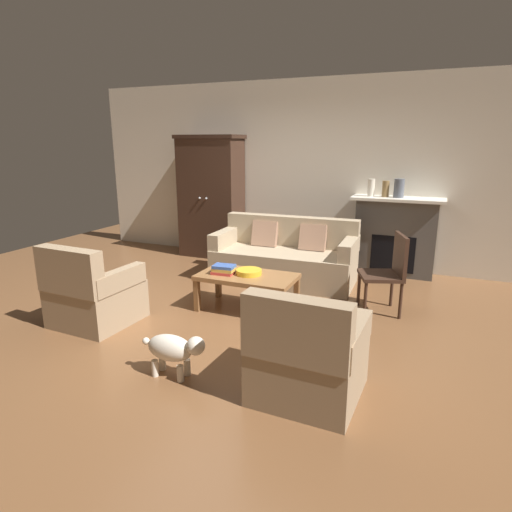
{
  "coord_description": "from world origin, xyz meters",
  "views": [
    {
      "loc": [
        2.08,
        -4.07,
        1.87
      ],
      "look_at": [
        0.13,
        0.53,
        0.55
      ],
      "focal_mm": 30.28,
      "sensor_mm": 36.0,
      "label": 1
    }
  ],
  "objects_px": {
    "fireplace": "(395,236)",
    "coffee_table": "(247,279)",
    "mantel_vase_cream": "(371,188)",
    "dog": "(174,349)",
    "armoire": "(211,197)",
    "book_stack": "(224,269)",
    "side_chair_wooden": "(389,269)",
    "armchair_near_right": "(307,358)",
    "armchair_near_left": "(93,295)",
    "mantel_vase_bronze": "(386,189)",
    "couch": "(285,258)",
    "mantel_vase_slate": "(399,188)",
    "fruit_bowl": "(249,272)"
  },
  "relations": [
    {
      "from": "mantel_vase_bronze",
      "to": "armchair_near_left",
      "type": "height_order",
      "value": "mantel_vase_bronze"
    },
    {
      "from": "book_stack",
      "to": "mantel_vase_bronze",
      "type": "bearing_deg",
      "value": 56.01
    },
    {
      "from": "armchair_near_left",
      "to": "armchair_near_right",
      "type": "height_order",
      "value": "same"
    },
    {
      "from": "mantel_vase_slate",
      "to": "armchair_near_left",
      "type": "bearing_deg",
      "value": -131.28
    },
    {
      "from": "fireplace",
      "to": "mantel_vase_cream",
      "type": "bearing_deg",
      "value": -177.3
    },
    {
      "from": "mantel_vase_bronze",
      "to": "dog",
      "type": "xyz_separation_m",
      "value": [
        -1.15,
        -3.67,
        -0.99
      ]
    },
    {
      "from": "armchair_near_left",
      "to": "dog",
      "type": "xyz_separation_m",
      "value": [
        1.38,
        -0.58,
        -0.07
      ]
    },
    {
      "from": "armoire",
      "to": "armchair_near_right",
      "type": "bearing_deg",
      "value": -52.14
    },
    {
      "from": "book_stack",
      "to": "fruit_bowl",
      "type": "bearing_deg",
      "value": 18.7
    },
    {
      "from": "side_chair_wooden",
      "to": "coffee_table",
      "type": "bearing_deg",
      "value": -159.5
    },
    {
      "from": "mantel_vase_bronze",
      "to": "mantel_vase_slate",
      "type": "xyz_separation_m",
      "value": [
        0.18,
        0.0,
        0.02
      ]
    },
    {
      "from": "couch",
      "to": "book_stack",
      "type": "height_order",
      "value": "couch"
    },
    {
      "from": "book_stack",
      "to": "armchair_near_left",
      "type": "distance_m",
      "value": 1.42
    },
    {
      "from": "fireplace",
      "to": "coffee_table",
      "type": "distance_m",
      "value": 2.54
    },
    {
      "from": "mantel_vase_slate",
      "to": "mantel_vase_bronze",
      "type": "bearing_deg",
      "value": 180.0
    },
    {
      "from": "book_stack",
      "to": "dog",
      "type": "relative_size",
      "value": 0.46
    },
    {
      "from": "side_chair_wooden",
      "to": "couch",
      "type": "bearing_deg",
      "value": 155.95
    },
    {
      "from": "fireplace",
      "to": "coffee_table",
      "type": "relative_size",
      "value": 1.15
    },
    {
      "from": "book_stack",
      "to": "side_chair_wooden",
      "type": "relative_size",
      "value": 0.3
    },
    {
      "from": "fruit_bowl",
      "to": "mantel_vase_bronze",
      "type": "bearing_deg",
      "value": 60.21
    },
    {
      "from": "coffee_table",
      "to": "fruit_bowl",
      "type": "bearing_deg",
      "value": 57.36
    },
    {
      "from": "armchair_near_left",
      "to": "dog",
      "type": "relative_size",
      "value": 1.53
    },
    {
      "from": "fruit_bowl",
      "to": "mantel_vase_slate",
      "type": "height_order",
      "value": "mantel_vase_slate"
    },
    {
      "from": "coffee_table",
      "to": "armchair_near_left",
      "type": "height_order",
      "value": "armchair_near_left"
    },
    {
      "from": "mantel_vase_bronze",
      "to": "mantel_vase_slate",
      "type": "bearing_deg",
      "value": 0.0
    },
    {
      "from": "book_stack",
      "to": "mantel_vase_cream",
      "type": "bearing_deg",
      "value": 59.79
    },
    {
      "from": "mantel_vase_bronze",
      "to": "side_chair_wooden",
      "type": "xyz_separation_m",
      "value": [
        0.28,
        -1.55,
        -0.72
      ]
    },
    {
      "from": "couch",
      "to": "mantel_vase_cream",
      "type": "bearing_deg",
      "value": 42.89
    },
    {
      "from": "mantel_vase_cream",
      "to": "dog",
      "type": "xyz_separation_m",
      "value": [
        -0.95,
        -3.67,
        -1.0
      ]
    },
    {
      "from": "book_stack",
      "to": "mantel_vase_bronze",
      "type": "relative_size",
      "value": 1.18
    },
    {
      "from": "mantel_vase_cream",
      "to": "armchair_near_left",
      "type": "xyz_separation_m",
      "value": [
        -2.34,
        -3.09,
        -0.93
      ]
    },
    {
      "from": "mantel_vase_cream",
      "to": "coffee_table",
      "type": "bearing_deg",
      "value": -115.55
    },
    {
      "from": "armchair_near_right",
      "to": "fireplace",
      "type": "bearing_deg",
      "value": 85.9
    },
    {
      "from": "coffee_table",
      "to": "armchair_near_right",
      "type": "xyz_separation_m",
      "value": [
        1.13,
        -1.43,
        -0.05
      ]
    },
    {
      "from": "armoire",
      "to": "side_chair_wooden",
      "type": "distance_m",
      "value": 3.42
    },
    {
      "from": "fireplace",
      "to": "side_chair_wooden",
      "type": "height_order",
      "value": "fireplace"
    },
    {
      "from": "armoire",
      "to": "mantel_vase_slate",
      "type": "distance_m",
      "value": 2.96
    },
    {
      "from": "mantel_vase_cream",
      "to": "dog",
      "type": "height_order",
      "value": "mantel_vase_cream"
    },
    {
      "from": "fireplace",
      "to": "book_stack",
      "type": "height_order",
      "value": "fireplace"
    },
    {
      "from": "couch",
      "to": "fruit_bowl",
      "type": "xyz_separation_m",
      "value": [
        -0.02,
        -1.18,
        0.13
      ]
    },
    {
      "from": "armchair_near_left",
      "to": "armchair_near_right",
      "type": "xyz_separation_m",
      "value": [
        2.46,
        -0.43,
        0.0
      ]
    },
    {
      "from": "armoire",
      "to": "armchair_near_right",
      "type": "distance_m",
      "value": 4.44
    },
    {
      "from": "fruit_bowl",
      "to": "armchair_near_right",
      "type": "relative_size",
      "value": 0.33
    },
    {
      "from": "armchair_near_left",
      "to": "side_chair_wooden",
      "type": "bearing_deg",
      "value": 28.81
    },
    {
      "from": "armchair_near_left",
      "to": "mantel_vase_bronze",
      "type": "bearing_deg",
      "value": 50.65
    },
    {
      "from": "fireplace",
      "to": "dog",
      "type": "bearing_deg",
      "value": -109.87
    },
    {
      "from": "mantel_vase_cream",
      "to": "armchair_near_left",
      "type": "relative_size",
      "value": 0.28
    },
    {
      "from": "book_stack",
      "to": "side_chair_wooden",
      "type": "bearing_deg",
      "value": 19.73
    },
    {
      "from": "armoire",
      "to": "book_stack",
      "type": "relative_size",
      "value": 7.46
    },
    {
      "from": "couch",
      "to": "coffee_table",
      "type": "bearing_deg",
      "value": -91.62
    }
  ]
}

